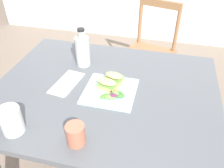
{
  "coord_description": "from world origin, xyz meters",
  "views": [
    {
      "loc": [
        0.33,
        -0.95,
        1.46
      ],
      "look_at": [
        0.11,
        -0.04,
        0.76
      ],
      "focal_mm": 37.39,
      "sensor_mm": 36.0,
      "label": 1
    }
  ],
  "objects": [
    {
      "name": "sandwich_half_front",
      "position": [
        0.09,
        -0.07,
        0.78
      ],
      "size": [
        0.1,
        0.08,
        0.06
      ],
      "color": "#DBB270",
      "rests_on": "plate_lunch"
    },
    {
      "name": "dining_table",
      "position": [
        0.07,
        -0.06,
        0.61
      ],
      "size": [
        1.12,
        0.9,
        0.74
      ],
      "color": "#51565B",
      "rests_on": "ground"
    },
    {
      "name": "plate_lunch",
      "position": [
        0.11,
        -0.08,
        0.74
      ],
      "size": [
        0.25,
        0.25,
        0.01
      ],
      "primitive_type": "cube",
      "color": "silver",
      "rests_on": "dining_table"
    },
    {
      "name": "chair_wooden_far",
      "position": [
        0.22,
        0.9,
        0.45
      ],
      "size": [
        0.5,
        0.5,
        0.87
      ],
      "color": "#8E6642",
      "rests_on": "ground"
    },
    {
      "name": "napkin_folded",
      "position": [
        -0.13,
        -0.06,
        0.74
      ],
      "size": [
        0.13,
        0.23,
        0.0
      ],
      "primitive_type": "cube",
      "rotation": [
        0.0,
        0.0,
        -0.14
      ],
      "color": "silver",
      "rests_on": "dining_table"
    },
    {
      "name": "bottle_cold_brew",
      "position": [
        -0.11,
        0.13,
        0.82
      ],
      "size": [
        0.08,
        0.08,
        0.22
      ],
      "color": "black",
      "rests_on": "dining_table"
    },
    {
      "name": "ground_plane",
      "position": [
        0.0,
        0.0,
        0.0
      ],
      "size": [
        8.43,
        8.43,
        0.0
      ],
      "primitive_type": "plane",
      "color": "#7A6B5B"
    },
    {
      "name": "salad_mixed_greens",
      "position": [
        0.13,
        -0.11,
        0.76
      ],
      "size": [
        0.13,
        0.12,
        0.02
      ],
      "color": "#3D7033",
      "rests_on": "plate_lunch"
    },
    {
      "name": "cup_extra_side",
      "position": [
        0.06,
        -0.41,
        0.78
      ],
      "size": [
        0.07,
        0.07,
        0.09
      ],
      "primitive_type": "cylinder",
      "color": "#B2664C",
      "rests_on": "dining_table"
    },
    {
      "name": "fork_on_napkin",
      "position": [
        -0.13,
        -0.05,
        0.75
      ],
      "size": [
        0.03,
        0.19,
        0.0
      ],
      "color": "silver",
      "rests_on": "napkin_folded"
    },
    {
      "name": "sandwich_half_back",
      "position": [
        0.11,
        -0.01,
        0.78
      ],
      "size": [
        0.1,
        0.08,
        0.06
      ],
      "color": "#DBB270",
      "rests_on": "plate_lunch"
    },
    {
      "name": "mason_jar_iced_tea",
      "position": [
        -0.21,
        -0.42,
        0.79
      ],
      "size": [
        0.09,
        0.09,
        0.12
      ],
      "color": "#C67528",
      "rests_on": "dining_table"
    }
  ]
}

